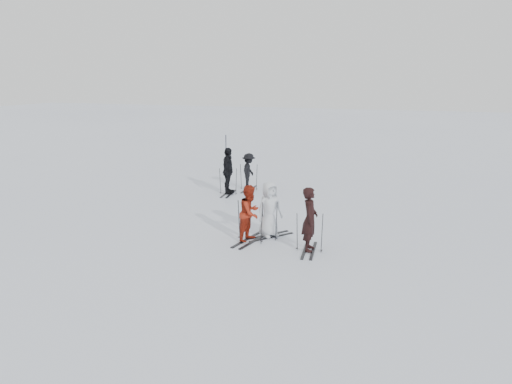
% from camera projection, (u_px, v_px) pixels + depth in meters
% --- Properties ---
extents(ground, '(120.00, 120.00, 0.00)m').
position_uv_depth(ground, '(246.00, 227.00, 16.76)').
color(ground, silver).
rests_on(ground, ground).
extents(skier_near_dark, '(0.53, 0.73, 1.87)m').
position_uv_depth(skier_near_dark, '(310.00, 220.00, 14.32)').
color(skier_near_dark, black).
rests_on(skier_near_dark, ground).
extents(skier_red, '(0.79, 0.94, 1.73)m').
position_uv_depth(skier_red, '(250.00, 214.00, 15.22)').
color(skier_red, maroon).
rests_on(skier_red, ground).
extents(skier_grey, '(0.96, 1.02, 1.75)m').
position_uv_depth(skier_grey, '(269.00, 210.00, 15.61)').
color(skier_grey, silver).
rests_on(skier_grey, ground).
extents(skier_uphill_left, '(0.62, 1.21, 1.98)m').
position_uv_depth(skier_uphill_left, '(228.00, 171.00, 21.21)').
color(skier_uphill_left, black).
rests_on(skier_uphill_left, ground).
extents(skier_uphill_far, '(0.68, 1.08, 1.61)m').
position_uv_depth(skier_uphill_far, '(249.00, 172.00, 22.08)').
color(skier_uphill_far, black).
rests_on(skier_uphill_far, ground).
extents(skis_near_dark, '(1.70, 1.05, 1.17)m').
position_uv_depth(skis_near_dark, '(310.00, 232.00, 14.40)').
color(skis_near_dark, black).
rests_on(skis_near_dark, ground).
extents(skis_red, '(1.94, 1.25, 1.31)m').
position_uv_depth(skis_red, '(250.00, 220.00, 15.26)').
color(skis_red, black).
rests_on(skis_red, ground).
extents(skis_grey, '(1.90, 1.75, 1.24)m').
position_uv_depth(skis_grey, '(269.00, 218.00, 15.67)').
color(skis_grey, black).
rests_on(skis_grey, ground).
extents(skis_uphill_left, '(1.69, 1.03, 1.16)m').
position_uv_depth(skis_uphill_left, '(228.00, 181.00, 21.31)').
color(skis_uphill_left, black).
rests_on(skis_uphill_left, ground).
extents(skis_uphill_far, '(1.69, 0.99, 1.19)m').
position_uv_depth(skis_uphill_far, '(249.00, 176.00, 22.13)').
color(skis_uphill_far, black).
rests_on(skis_uphill_far, ground).
extents(piste_marker, '(0.04, 0.04, 1.99)m').
position_uv_depth(piste_marker, '(226.00, 154.00, 25.79)').
color(piste_marker, black).
rests_on(piste_marker, ground).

